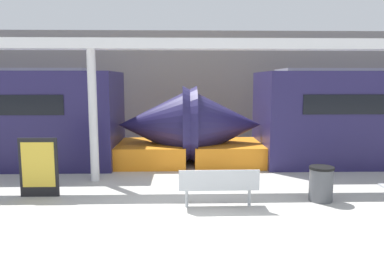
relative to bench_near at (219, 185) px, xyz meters
name	(u,v)px	position (x,y,z in m)	size (l,w,h in m)	color
ground_plane	(196,220)	(-0.52, -0.71, -0.53)	(60.00, 60.00, 0.00)	#B2AFA8
station_wall	(188,88)	(-0.52, 9.00, 1.97)	(56.00, 0.20, 5.00)	gray
bench_near	(219,185)	(0.00, 0.00, 0.00)	(1.77, 0.46, 0.89)	#ADB2B7
trash_bin	(321,184)	(2.45, 0.43, -0.12)	(0.57, 0.57, 0.82)	#4C4F54
poster_board	(39,167)	(-4.28, 0.95, 0.20)	(0.92, 0.07, 1.45)	black
support_column_near	(93,116)	(-3.26, 2.39, 1.29)	(0.24, 0.24, 3.65)	silver
canopy_beam	(91,44)	(-3.26, 2.39, 3.26)	(28.00, 0.60, 0.28)	silver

